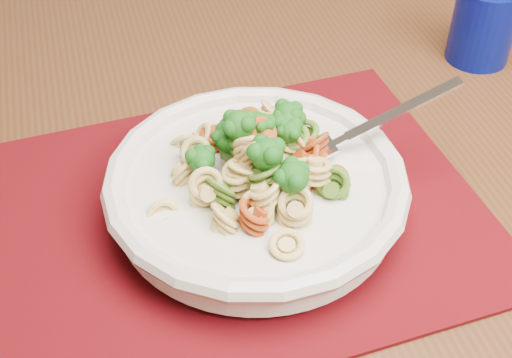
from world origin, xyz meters
name	(u,v)px	position (x,y,z in m)	size (l,w,h in m)	color
dining_table	(213,214)	(-0.35, 0.63, 0.63)	(1.72, 1.29, 0.72)	#4C2B15
placemat	(235,215)	(-0.36, 0.54, 0.72)	(0.43, 0.33, 0.00)	#50030F
pasta_bowl	(256,188)	(-0.35, 0.54, 0.75)	(0.26, 0.26, 0.05)	silver
pasta_broccoli_heap	(256,174)	(-0.35, 0.54, 0.77)	(0.22, 0.22, 0.06)	tan
fork	(321,150)	(-0.28, 0.54, 0.77)	(0.19, 0.02, 0.01)	silver
tumbler	(484,24)	(-0.01, 0.65, 0.76)	(0.07, 0.07, 0.09)	#040C58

